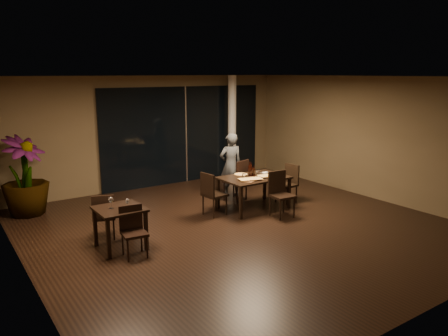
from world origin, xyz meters
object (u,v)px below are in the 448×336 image
Objects in this scene: chair_main_right at (289,181)px; chair_side_far at (104,214)px; bottle_a at (251,170)px; bottle_b at (254,171)px; chair_main_far at (238,178)px; diner at (231,165)px; potted_plant at (25,176)px; chair_side_near at (133,228)px; bottle_c at (250,169)px; side_table at (120,215)px; chair_main_left at (212,192)px; main_table at (254,180)px; chair_main_near at (280,191)px.

chair_main_right is 1.04× the size of chair_side_far.
bottle_b is at bearing -22.95° from bottle_a.
diner is (0.08, 0.44, 0.24)m from chair_main_far.
chair_main_right is 2.99× the size of bottle_a.
potted_plant is (-0.91, 2.39, 0.39)m from chair_side_far.
chair_side_near is 2.65× the size of bottle_c.
chair_side_near is 3.50m from bottle_b.
chair_main_far is at bearing 19.00° from side_table.
chair_side_far is 2.88× the size of bottle_a.
side_table is at bearing 97.90° from chair_main_left.
chair_main_far reaches higher than main_table.
chair_main_near is at bearing -172.81° from chair_side_far.
chair_side_near is 3.51m from bottle_c.
bottle_c is at bearing 95.80° from main_table.
diner is at bearing -16.39° from potted_plant.
bottle_b is (-0.13, -1.11, 0.07)m from diner.
chair_main_right is (1.02, -0.05, -0.16)m from main_table.
chair_main_far is (0.06, 0.69, -0.11)m from main_table.
chair_main_left is 4.09m from potted_plant.
chair_main_near is 1.02× the size of chair_main_left.
main_table is 5.89× the size of bottle_b.
main_table is 1.09m from chair_main_left.
chair_main_near is 0.83m from bottle_b.
bottle_c is at bearing -27.96° from potted_plant.
chair_main_left is at bearing 150.57° from chair_main_near.
side_table is 3.90m from diner.
side_table is 2.40m from chair_main_left.
bottle_b reaches higher than chair_side_far.
bottle_b is (3.41, 0.52, 0.25)m from side_table.
chair_main_right is 0.52× the size of potted_plant.
bottle_c is (3.48, 0.06, 0.42)m from chair_side_far.
main_table and side_table have the same top height.
diner reaches higher than main_table.
chair_main_far is 4.00× the size of bottle_b.
bottle_c is (0.03, 0.09, 0.01)m from bottle_a.
bottle_c is at bearing 10.67° from side_table.
potted_plant reaches higher than chair_main_far.
bottle_c reaches higher than chair_main_right.
main_table is at bearing 8.37° from side_table.
main_table is 1.52× the size of chair_main_near.
side_table is at bearing -171.32° from bottle_b.
chair_main_right is 3.61× the size of bottle_b.
chair_side_far is at bearing -7.71° from chair_main_far.
bottle_c reaches higher than chair_side_far.
diner is (-0.88, 1.18, 0.30)m from chair_main_right.
bottle_b is (-0.14, 0.75, 0.33)m from chair_main_near.
chair_side_near is at bearing -162.38° from bottle_c.
chair_main_left reaches higher than chair_side_far.
main_table is 0.85× the size of potted_plant.
diner is at bearing 94.92° from chair_main_near.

